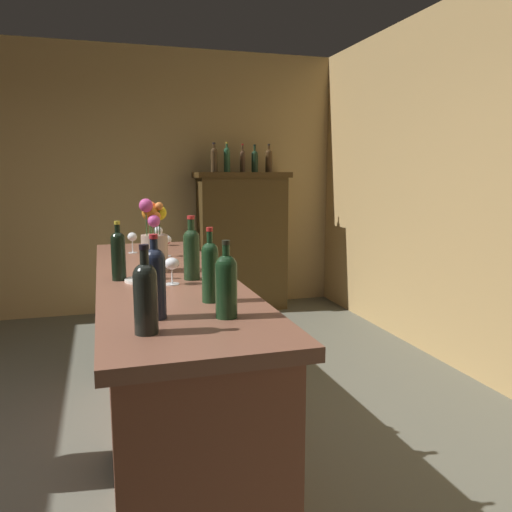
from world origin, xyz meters
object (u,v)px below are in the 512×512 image
at_px(wine_bottle_riesling, 192,251).
at_px(flower_arrangement, 154,239).
at_px(bar_counter, 166,369).
at_px(wine_bottle_merlot, 226,283).
at_px(wine_glass_front, 166,241).
at_px(wine_bottle_pinot, 155,280).
at_px(wine_bottle_rose, 118,253).
at_px(display_cabinet, 242,239).
at_px(display_bottle_right, 269,160).
at_px(wine_glass_mid, 172,265).
at_px(wine_bottle_malbec, 145,294).
at_px(display_bottle_left, 214,159).
at_px(cheese_plate, 144,280).
at_px(wine_bottle_chardonnay, 210,269).
at_px(display_bottle_midright, 255,160).
at_px(display_bottle_center, 243,160).
at_px(display_bottle_midleft, 227,159).
at_px(wine_glass_spare, 132,238).
at_px(wine_glass_rear, 158,232).

height_order(wine_bottle_riesling, flower_arrangement, flower_arrangement).
xyz_separation_m(bar_counter, wine_bottle_riesling, (0.12, -0.16, 0.65)).
xyz_separation_m(wine_bottle_merlot, wine_glass_front, (-0.03, 1.47, -0.03)).
relative_size(wine_bottle_pinot, wine_bottle_rose, 1.05).
height_order(display_cabinet, display_bottle_right, display_bottle_right).
xyz_separation_m(wine_bottle_riesling, wine_glass_mid, (-0.11, -0.09, -0.05)).
xyz_separation_m(bar_counter, wine_glass_front, (0.09, 0.59, 0.61)).
xyz_separation_m(wine_bottle_malbec, display_bottle_left, (1.09, 3.99, 0.55)).
distance_m(display_cabinet, cheese_plate, 3.42).
distance_m(wine_bottle_chardonnay, wine_glass_mid, 0.39).
height_order(bar_counter, display_bottle_midright, display_bottle_midright).
height_order(wine_bottle_merlot, display_bottle_center, display_bottle_center).
bearing_deg(wine_bottle_chardonnay, flower_arrangement, 101.18).
distance_m(wine_bottle_chardonnay, wine_bottle_merlot, 0.24).
relative_size(wine_glass_mid, display_bottle_midright, 0.42).
height_order(bar_counter, wine_bottle_riesling, wine_bottle_riesling).
relative_size(display_cabinet, display_bottle_midright, 5.14).
xyz_separation_m(cheese_plate, display_bottle_center, (1.35, 3.14, 0.66)).
bearing_deg(wine_glass_front, wine_bottle_rose, -114.99).
bearing_deg(flower_arrangement, display_bottle_midleft, 69.24).
bearing_deg(cheese_plate, wine_bottle_rose, 152.85).
bearing_deg(wine_bottle_merlot, wine_glass_mid, 100.20).
xyz_separation_m(wine_bottle_malbec, display_bottle_midleft, (1.23, 3.99, 0.55)).
height_order(display_cabinet, wine_bottle_merlot, display_cabinet).
height_order(display_cabinet, display_bottle_midright, display_bottle_midright).
bearing_deg(display_bottle_center, wine_glass_spare, -121.49).
bearing_deg(display_bottle_left, display_cabinet, 0.00).
xyz_separation_m(wine_glass_front, display_bottle_midleft, (0.97, 2.41, 0.58)).
bearing_deg(wine_glass_front, display_bottle_midleft, 67.98).
distance_m(wine_bottle_pinot, display_bottle_midleft, 4.03).
height_order(wine_bottle_chardonnay, wine_bottle_riesling, wine_bottle_riesling).
relative_size(flower_arrangement, display_bottle_center, 1.25).
relative_size(wine_bottle_merlot, wine_glass_mid, 2.20).
height_order(display_cabinet, wine_glass_front, display_cabinet).
distance_m(cheese_plate, display_bottle_right, 3.61).
bearing_deg(wine_bottle_rose, cheese_plate, -27.15).
bearing_deg(wine_bottle_chardonnay, display_bottle_left, 77.50).
xyz_separation_m(bar_counter, wine_bottle_rose, (-0.22, -0.08, 0.64)).
height_order(wine_bottle_merlot, display_bottle_right, display_bottle_right).
bearing_deg(display_bottle_left, flower_arrangement, -108.23).
height_order(wine_glass_rear, display_bottle_midright, display_bottle_midright).
height_order(wine_bottle_rose, flower_arrangement, flower_arrangement).
bearing_deg(wine_bottle_malbec, display_bottle_center, 70.48).
relative_size(wine_bottle_rose, wine_glass_mid, 2.26).
xyz_separation_m(wine_bottle_malbec, wine_bottle_riesling, (0.29, 0.82, 0.01)).
height_order(wine_bottle_pinot, display_bottle_right, display_bottle_right).
distance_m(wine_bottle_merlot, display_bottle_midleft, 4.03).
bearing_deg(display_bottle_midright, bar_counter, -114.75).
bearing_deg(wine_glass_mid, wine_glass_spare, 96.30).
distance_m(wine_glass_rear, display_bottle_left, 2.15).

